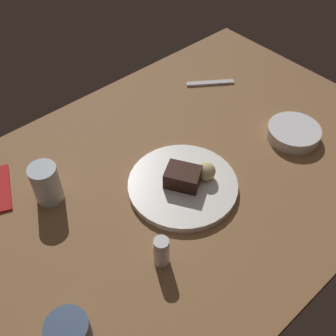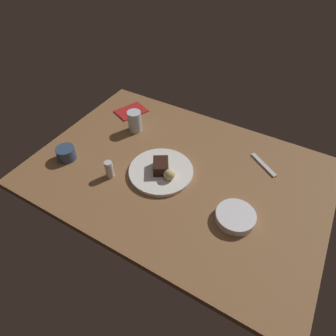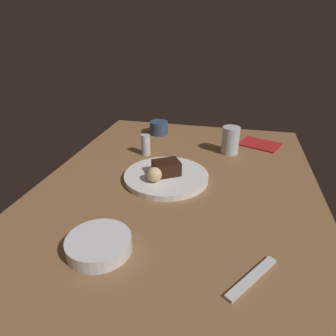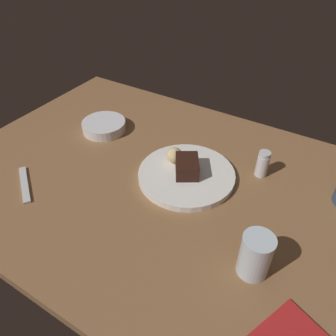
# 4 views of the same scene
# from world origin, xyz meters

# --- Properties ---
(dining_table) EXTENTS (1.20, 0.84, 0.03)m
(dining_table) POSITION_xyz_m (0.00, 0.00, 0.01)
(dining_table) COLOR brown
(dining_table) RESTS_ON ground
(dessert_plate) EXTENTS (0.27, 0.27, 0.02)m
(dessert_plate) POSITION_xyz_m (0.05, 0.04, 0.04)
(dessert_plate) COLOR white
(dessert_plate) RESTS_ON dining_table
(chocolate_cake_slice) EXTENTS (0.09, 0.10, 0.04)m
(chocolate_cake_slice) POSITION_xyz_m (0.05, 0.04, 0.07)
(chocolate_cake_slice) COLOR black
(chocolate_cake_slice) RESTS_ON dessert_plate
(bread_roll) EXTENTS (0.05, 0.05, 0.05)m
(bread_roll) POSITION_xyz_m (-0.00, 0.07, 0.07)
(bread_roll) COLOR #DBC184
(bread_roll) RESTS_ON dessert_plate
(salt_shaker) EXTENTS (0.03, 0.03, 0.08)m
(salt_shaker) POSITION_xyz_m (0.22, 0.16, 0.07)
(salt_shaker) COLOR silver
(salt_shaker) RESTS_ON dining_table
(water_glass) EXTENTS (0.07, 0.07, 0.10)m
(water_glass) POSITION_xyz_m (0.31, -0.14, 0.08)
(water_glass) COLOR silver
(water_glass) RESTS_ON dining_table
(side_bowl) EXTENTS (0.14, 0.14, 0.03)m
(side_bowl) POSITION_xyz_m (-0.29, 0.11, 0.05)
(side_bowl) COLOR silver
(side_bowl) RESTS_ON dining_table
(dessert_spoon) EXTENTS (0.13, 0.10, 0.01)m
(dessert_spoon) POSITION_xyz_m (-0.30, -0.21, 0.03)
(dessert_spoon) COLOR silver
(dessert_spoon) RESTS_ON dining_table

